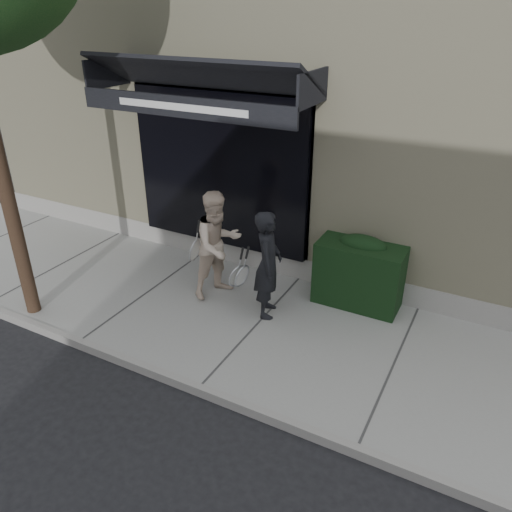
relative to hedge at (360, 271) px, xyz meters
The scene contains 7 objects.
ground 1.79m from the hedge, 131.35° to the right, with size 80.00×80.00×0.00m, color black.
sidewalk 1.77m from the hedge, 131.35° to the right, with size 20.00×3.00×0.12m, color gray.
curb 3.07m from the hedge, 111.45° to the right, with size 20.00×0.10×0.14m, color gray.
building_facade 4.39m from the hedge, 106.65° to the left, with size 14.30×8.04×5.64m.
hedge is the anchor object (origin of this frame).
pedestrian_front 1.48m from the hedge, 139.65° to the right, with size 0.73×0.82×1.65m.
pedestrian_back 2.22m from the hedge, 159.21° to the right, with size 0.94×1.03×1.73m.
Camera 1 is at (2.82, -5.40, 4.33)m, focal length 35.00 mm.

